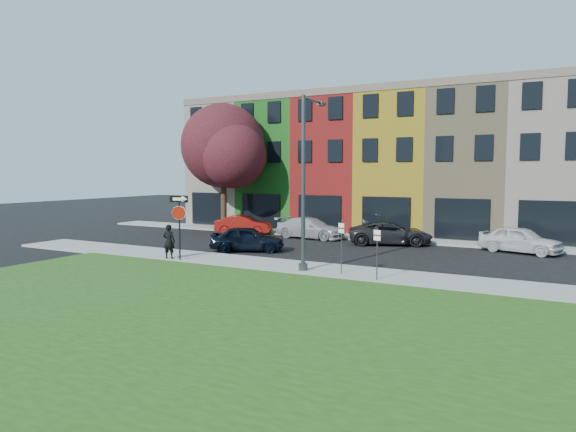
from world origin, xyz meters
The scene contains 16 objects.
ground centered at (0.00, 0.00, 0.00)m, with size 120.00×120.00×0.00m, color black.
sidewalk_near centered at (2.00, 3.00, 0.06)m, with size 40.00×3.00×0.12m, color gray.
sidewalk_far centered at (-3.00, 15.00, 0.06)m, with size 40.00×2.40×0.12m, color gray.
grass_park centered at (8.00, -6.00, 0.05)m, with size 40.00×16.00×0.10m, color #204313.
rowhouse_block centered at (-2.50, 21.18, 4.99)m, with size 30.00×10.12×10.00m.
stop_sign centered at (-6.11, 1.88, 2.39)m, with size 1.05×0.16×3.20m.
man centered at (-6.80, 1.90, 0.99)m, with size 0.71×0.56×1.73m, color black.
sedan_near centered at (-5.01, 6.42, 0.71)m, with size 4.49×3.23×1.42m, color black.
parked_car_red centered at (-9.70, 13.22, 0.68)m, with size 4.34×2.75×1.35m, color maroon.
parked_car_silver centered at (-4.34, 13.27, 0.70)m, with size 4.99×2.34×1.41m, color #AAAAAE.
parked_car_dark centered at (1.32, 12.89, 0.71)m, with size 5.59×4.03×1.41m, color black.
parked_car_white centered at (8.66, 13.06, 0.74)m, with size 4.67×2.94×1.48m, color silver.
street_lamp centered at (0.56, 2.52, 4.00)m, with size 0.44×2.58×7.69m.
parking_sign_a centered at (2.36, 2.39, 1.54)m, with size 0.30×0.15×2.29m.
parking_sign_b centered at (4.11, 1.89, 1.45)m, with size 0.31×0.12×2.12m.
tree_purple centered at (-12.01, 14.26, 6.30)m, with size 7.62×6.67×9.52m.
Camera 1 is at (10.63, -17.88, 4.48)m, focal length 32.00 mm.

